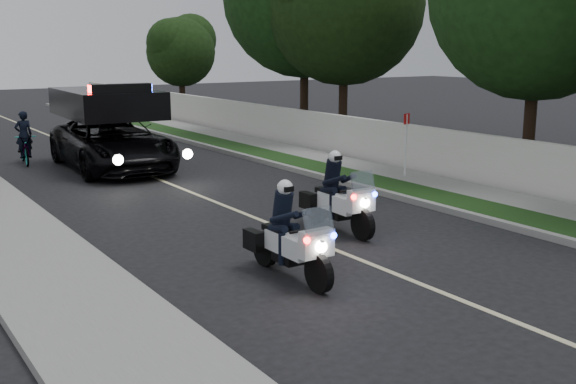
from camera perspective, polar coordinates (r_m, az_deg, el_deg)
name	(u,v)px	position (r m, az deg, el deg)	size (l,w,h in m)	color
ground	(439,292)	(11.49, 12.40, -8.06)	(120.00, 120.00, 0.00)	black
curb_right	(300,171)	(21.49, 0.99, 1.77)	(0.20, 60.00, 0.15)	gray
grass_verge	(318,169)	(21.88, 2.50, 1.95)	(1.20, 60.00, 0.16)	#193814
sidewalk_right	(350,165)	(22.66, 5.17, 2.26)	(1.40, 60.00, 0.16)	gray
property_wall	(374,142)	(23.19, 7.14, 4.12)	(0.22, 60.00, 1.50)	beige
curb_left	(27,203)	(18.26, -20.79, -0.85)	(0.20, 60.00, 0.15)	gray
lane_marking	(179,188)	(19.53, -9.00, 0.37)	(0.12, 50.00, 0.01)	#BFB78C
police_moto_left	(290,278)	(11.87, 0.14, -7.12)	(0.70, 2.00, 1.70)	silver
police_moto_right	(338,231)	(14.85, 4.14, -3.21)	(0.71, 2.04, 1.73)	white
police_suv	(114,169)	(22.93, -14.23, 1.86)	(2.84, 6.13, 2.98)	black
bicycle	(26,164)	(24.86, -20.88, 2.20)	(0.66, 1.90, 1.00)	black
cyclist	(26,164)	(24.86, -20.88, 2.20)	(0.57, 0.38, 1.58)	black
sign_post	(405,181)	(20.59, 9.63, 0.94)	(0.32, 0.32, 2.05)	red
tree_right_b	(526,177)	(22.03, 19.09, 1.16)	(6.41, 6.41, 10.68)	#1D4416
tree_right_c	(342,142)	(28.68, 4.53, 4.16)	(6.44, 6.44, 10.73)	#1A3511
tree_right_d	(304,136)	(30.50, 1.33, 4.66)	(7.05, 7.05, 11.75)	#1B4115
tree_right_e	(183,111)	(42.82, -8.70, 6.64)	(4.14, 4.14, 6.91)	#1A3611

